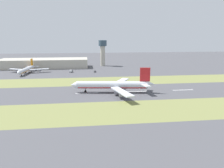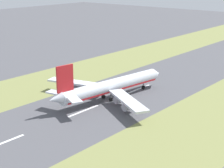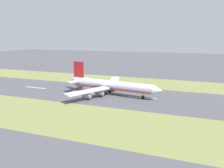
{
  "view_description": "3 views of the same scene",
  "coord_description": "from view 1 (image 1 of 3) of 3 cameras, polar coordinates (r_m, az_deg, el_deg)",
  "views": [
    {
      "loc": [
        -168.8,
        24.49,
        45.06
      ],
      "look_at": [
        -0.97,
        3.86,
        7.0
      ],
      "focal_mm": 35.0,
      "sensor_mm": 36.0,
      "label": 1
    },
    {
      "loc": [
        103.35,
        -121.62,
        56.44
      ],
      "look_at": [
        -0.97,
        3.86,
        7.0
      ],
      "focal_mm": 60.0,
      "sensor_mm": 36.0,
      "label": 2
    },
    {
      "loc": [
        128.76,
        50.77,
        37.14
      ],
      "look_at": [
        -0.97,
        3.86,
        7.0
      ],
      "focal_mm": 35.0,
      "sensor_mm": 36.0,
      "label": 3
    }
  ],
  "objects": [
    {
      "name": "centreline_dash_mid",
      "position": [
        179.37,
        6.32,
        -1.94
      ],
      "size": [
        1.2,
        18.0,
        0.01
      ],
      "primitive_type": "cube",
      "color": "silver",
      "rests_on": "ground"
    },
    {
      "name": "service_truck",
      "position": [
        273.75,
        -10.65,
        3.34
      ],
      "size": [
        6.38,
        4.47,
        3.1
      ],
      "color": "#4C4C51",
      "rests_on": "ground"
    },
    {
      "name": "grass_median_west",
      "position": [
        134.0,
        3.97,
        -6.99
      ],
      "size": [
        40.0,
        600.0,
        0.01
      ],
      "primitive_type": "cube",
      "color": "olive",
      "rests_on": "ground"
    },
    {
      "name": "apron_car",
      "position": [
        271.24,
        -4.48,
        3.3
      ],
      "size": [
        4.75,
        3.3,
        2.03
      ],
      "color": "#4C4C51",
      "rests_on": "ground"
    },
    {
      "name": "airplane_parked_apron",
      "position": [
        282.33,
        -21.35,
        3.59
      ],
      "size": [
        52.04,
        49.38,
        15.64
      ],
      "color": "silver",
      "rests_on": "ground"
    },
    {
      "name": "centreline_dash_far",
      "position": [
        174.71,
        -6.57,
        -2.34
      ],
      "size": [
        1.2,
        18.0,
        0.01
      ],
      "primitive_type": "cube",
      "color": "silver",
      "rests_on": "ground"
    },
    {
      "name": "grass_median_east",
      "position": [
        219.86,
        -0.46,
        0.86
      ],
      "size": [
        40.0,
        600.0,
        0.01
      ],
      "primitive_type": "cube",
      "color": "olive",
      "rests_on": "ground"
    },
    {
      "name": "ground_plane",
      "position": [
        176.41,
        1.21,
        -2.12
      ],
      "size": [
        800.0,
        800.0,
        0.0
      ],
      "primitive_type": "plane",
      "color": "#4C4C51"
    },
    {
      "name": "terminal_building",
      "position": [
        321.49,
        -17.23,
        5.18
      ],
      "size": [
        36.0,
        119.69,
        12.46
      ],
      "primitive_type": "cube",
      "color": "#B2AD9E",
      "rests_on": "ground"
    },
    {
      "name": "control_tower",
      "position": [
        326.34,
        -2.46,
        8.83
      ],
      "size": [
        12.0,
        12.0,
        37.63
      ],
      "color": "#B2AD9E",
      "rests_on": "ground"
    },
    {
      "name": "centreline_dash_near",
      "position": [
        192.41,
        18.0,
        -1.49
      ],
      "size": [
        1.2,
        18.0,
        0.01
      ],
      "primitive_type": "cube",
      "color": "silver",
      "rests_on": "ground"
    },
    {
      "name": "airplane_main_jet",
      "position": [
        173.53,
        0.63,
        -0.32
      ],
      "size": [
        63.59,
        67.14,
        20.2
      ],
      "color": "silver",
      "rests_on": "ground"
    }
  ]
}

